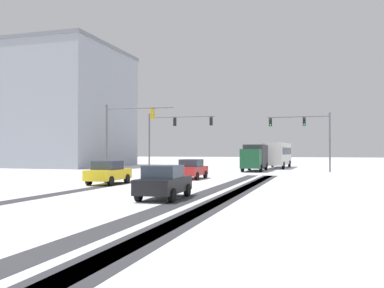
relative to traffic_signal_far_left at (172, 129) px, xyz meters
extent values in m
cube|color=#38383D|center=(9.76, -22.17, -4.70)|extent=(1.05, 35.08, 0.01)
cube|color=#38383D|center=(2.31, -22.17, -4.70)|extent=(1.08, 35.08, 0.01)
cube|color=#38383D|center=(11.19, -22.17, -4.70)|extent=(0.99, 35.08, 0.01)
cube|color=#38383D|center=(11.54, -22.17, -4.70)|extent=(1.12, 35.08, 0.01)
cube|color=white|center=(18.28, -23.76, -4.65)|extent=(4.00, 35.08, 0.12)
cylinder|color=#56565B|center=(-2.65, -0.22, -1.46)|extent=(0.18, 0.18, 6.50)
cylinder|color=#56565B|center=(1.08, 0.07, 1.39)|extent=(7.46, 0.71, 0.12)
cube|color=black|center=(0.33, 0.01, 0.84)|extent=(0.34, 0.26, 0.90)
sphere|color=black|center=(0.32, 0.17, 1.14)|extent=(0.20, 0.20, 0.20)
sphere|color=black|center=(0.32, 0.17, 0.84)|extent=(0.20, 0.20, 0.20)
sphere|color=green|center=(0.32, 0.17, 0.54)|extent=(0.20, 0.20, 0.20)
cube|color=black|center=(4.43, 0.33, 0.84)|extent=(0.34, 0.26, 0.90)
sphere|color=black|center=(4.42, 0.49, 1.14)|extent=(0.20, 0.20, 0.20)
sphere|color=black|center=(4.42, 0.49, 0.84)|extent=(0.20, 0.20, 0.20)
sphere|color=green|center=(4.42, 0.49, 0.54)|extent=(0.20, 0.20, 0.20)
cylinder|color=#56565B|center=(-2.65, -10.22, -1.46)|extent=(0.18, 0.18, 6.50)
cylinder|color=#56565B|center=(0.47, -10.07, 1.39)|extent=(6.26, 0.43, 0.12)
cube|color=#B79319|center=(1.72, -10.00, 0.84)|extent=(0.33, 0.26, 0.90)
sphere|color=black|center=(1.72, -9.85, 1.14)|extent=(0.20, 0.20, 0.20)
sphere|color=black|center=(1.72, -9.85, 0.84)|extent=(0.20, 0.20, 0.20)
sphere|color=green|center=(1.72, -9.85, 0.54)|extent=(0.20, 0.20, 0.20)
cylinder|color=#56565B|center=(16.88, 3.78, -1.46)|extent=(0.18, 0.18, 6.50)
cylinder|color=#56565B|center=(13.52, 3.73, 1.39)|extent=(6.72, 0.21, 0.12)
cube|color=black|center=(14.19, 3.74, 0.84)|extent=(0.32, 0.24, 0.90)
sphere|color=black|center=(14.20, 3.58, 1.14)|extent=(0.20, 0.20, 0.20)
sphere|color=black|center=(14.20, 3.58, 0.84)|extent=(0.20, 0.20, 0.20)
sphere|color=green|center=(14.20, 3.58, 0.54)|extent=(0.20, 0.20, 0.20)
cube|color=black|center=(10.50, 3.69, 0.84)|extent=(0.32, 0.24, 0.90)
sphere|color=black|center=(10.50, 3.53, 1.14)|extent=(0.20, 0.20, 0.20)
sphere|color=black|center=(10.50, 3.53, 0.84)|extent=(0.20, 0.20, 0.20)
sphere|color=green|center=(10.50, 3.53, 0.54)|extent=(0.20, 0.20, 0.20)
cube|color=red|center=(5.72, -11.23, -4.04)|extent=(1.72, 4.11, 0.70)
cube|color=#2D3847|center=(5.72, -11.38, -3.39)|extent=(1.57, 1.91, 0.60)
cylinder|color=black|center=(4.92, -9.95, -4.39)|extent=(0.22, 0.64, 0.64)
cylinder|color=black|center=(6.53, -9.96, -4.39)|extent=(0.22, 0.64, 0.64)
cylinder|color=black|center=(4.90, -12.49, -4.39)|extent=(0.22, 0.64, 0.64)
cylinder|color=black|center=(6.52, -12.50, -4.39)|extent=(0.22, 0.64, 0.64)
cube|color=yellow|center=(1.71, -18.01, -4.04)|extent=(1.77, 4.13, 0.70)
cube|color=#2D3847|center=(1.71, -18.16, -3.39)|extent=(1.59, 1.93, 0.60)
cylinder|color=black|center=(0.88, -16.75, -4.39)|extent=(0.23, 0.64, 0.64)
cylinder|color=black|center=(2.49, -16.72, -4.39)|extent=(0.23, 0.64, 0.64)
cylinder|color=black|center=(0.92, -19.29, -4.39)|extent=(0.23, 0.64, 0.64)
cylinder|color=black|center=(2.54, -19.26, -4.39)|extent=(0.23, 0.64, 0.64)
cube|color=black|center=(8.59, -25.31, -4.04)|extent=(1.84, 4.16, 0.70)
cube|color=#2D3847|center=(8.59, -25.46, -3.39)|extent=(1.63, 1.95, 0.60)
cylinder|color=black|center=(7.73, -24.07, -4.39)|extent=(0.24, 0.65, 0.64)
cylinder|color=black|center=(9.35, -24.01, -4.39)|extent=(0.24, 0.65, 0.64)
cylinder|color=black|center=(7.82, -26.61, -4.39)|extent=(0.24, 0.65, 0.64)
cylinder|color=black|center=(9.44, -26.55, -4.39)|extent=(0.24, 0.65, 0.64)
cube|color=silver|center=(10.39, 13.45, -2.78)|extent=(2.92, 11.09, 2.90)
cube|color=#283342|center=(10.39, 13.45, -2.43)|extent=(2.92, 10.21, 0.90)
cylinder|color=black|center=(11.44, 9.56, -4.23)|extent=(0.34, 0.97, 0.96)
cylinder|color=black|center=(9.06, 9.65, -4.23)|extent=(0.34, 0.97, 0.96)
cylinder|color=black|center=(11.71, 16.71, -4.23)|extent=(0.34, 0.97, 0.96)
cylinder|color=black|center=(9.33, 16.80, -4.23)|extent=(0.34, 0.97, 0.96)
cube|color=#194C2D|center=(8.68, 1.11, -3.24)|extent=(2.10, 2.20, 2.10)
cube|color=#333338|center=(8.68, 4.81, -2.99)|extent=(2.20, 5.20, 2.60)
cylinder|color=black|center=(9.69, 1.55, -4.29)|extent=(0.28, 0.84, 0.84)
cylinder|color=black|center=(7.67, 1.55, -4.29)|extent=(0.28, 0.84, 0.84)
cylinder|color=black|center=(9.69, 6.24, -4.29)|extent=(0.28, 0.84, 0.84)
cylinder|color=black|center=(7.67, 6.24, -4.29)|extent=(0.28, 0.84, 0.84)
cube|color=#9399A3|center=(-27.71, 10.29, 3.83)|extent=(29.72, 17.87, 17.07)
cube|color=slate|center=(-27.71, 10.29, 12.61)|extent=(30.02, 18.17, 0.50)
camera|label=1|loc=(15.76, -44.38, -2.39)|focal=39.41mm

